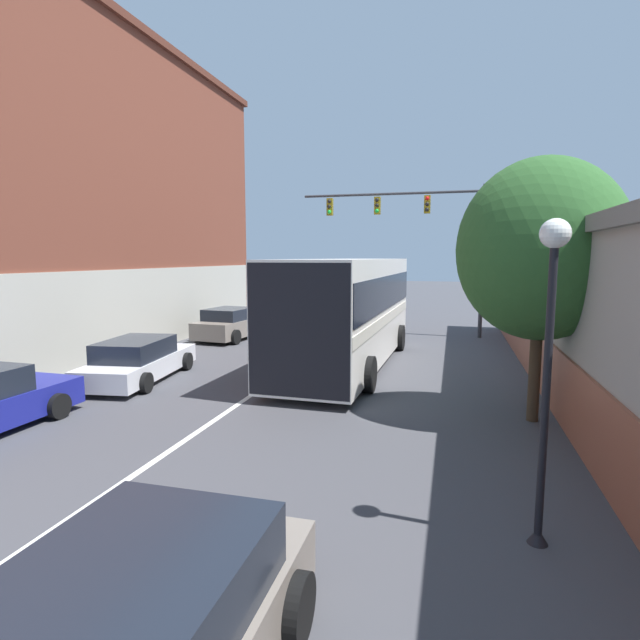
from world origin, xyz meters
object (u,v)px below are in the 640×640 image
at_px(bus, 348,306).
at_px(parked_car_left_near, 231,324).
at_px(street_lamp, 549,343).
at_px(street_tree_near, 541,250).
at_px(traffic_signal_gantry, 421,225).
at_px(parked_car_left_far, 138,360).

relative_size(bus, parked_car_left_near, 2.59).
bearing_deg(street_lamp, street_tree_near, 82.77).
xyz_separation_m(bus, street_tree_near, (5.18, -4.62, 1.78)).
relative_size(parked_car_left_near, street_tree_near, 0.70).
bearing_deg(street_lamp, traffic_signal_gantry, 98.83).
distance_m(parked_car_left_near, street_lamp, 17.55).
bearing_deg(parked_car_left_near, traffic_signal_gantry, -62.21).
distance_m(parked_car_left_far, traffic_signal_gantry, 13.96).
height_order(bus, parked_car_left_near, bus).
xyz_separation_m(parked_car_left_near, street_lamp, (10.70, -13.77, 1.94)).
bearing_deg(traffic_signal_gantry, parked_car_left_far, -124.44).
xyz_separation_m(bus, parked_car_left_near, (-6.18, 3.96, -1.34)).
relative_size(bus, parked_car_left_far, 2.21).
relative_size(parked_car_left_near, parked_car_left_far, 0.85).
relative_size(parked_car_left_near, street_lamp, 0.99).
height_order(traffic_signal_gantry, street_tree_near, traffic_signal_gantry).
bearing_deg(parked_car_left_far, parked_car_left_near, -3.24).
relative_size(parked_car_left_far, street_tree_near, 0.83).
bearing_deg(parked_car_left_near, street_lamp, -136.58).
height_order(parked_car_left_far, street_lamp, street_lamp).
xyz_separation_m(bus, street_lamp, (4.52, -9.81, 0.60)).
height_order(parked_car_left_far, traffic_signal_gantry, traffic_signal_gantry).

